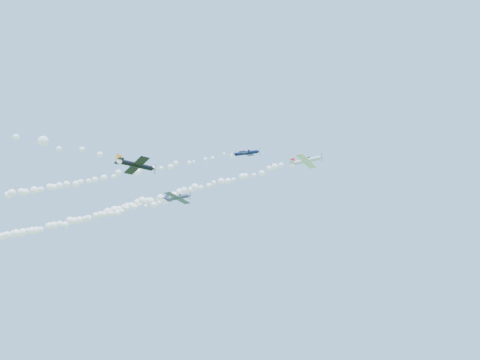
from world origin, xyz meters
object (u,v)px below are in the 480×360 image
Objects in this scene: plane_white at (306,161)px; plane_navy at (247,153)px; plane_grey at (178,198)px; plane_black at (136,165)px.

plane_navy is at bearing -117.96° from plane_white.
plane_grey is 1.22× the size of plane_black.
plane_white is 1.35× the size of plane_navy.
plane_white is at bearing 11.10° from plane_grey.
plane_navy is 27.69m from plane_black.
plane_white reaches higher than plane_grey.
plane_navy is at bearing -17.63° from plane_grey.
plane_grey is at bearing 153.32° from plane_navy.
plane_black is at bearing -61.65° from plane_grey.
plane_white is 16.09m from plane_navy.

